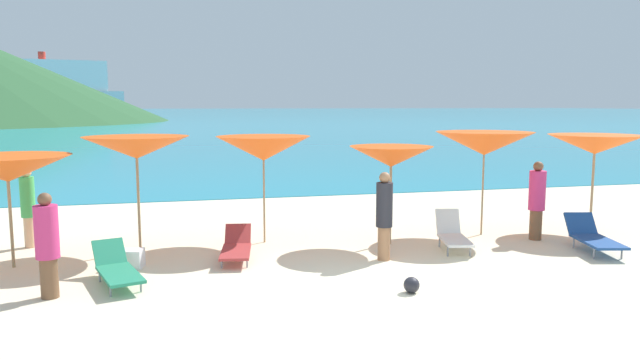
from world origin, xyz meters
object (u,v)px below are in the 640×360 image
object	(u,v)px
cruise_ship	(60,89)
lounge_chair_1	(117,268)
lounge_chair_0	(236,247)
lounge_chair_3	(453,234)
umbrella_2	(263,148)
beachgoer_3	(537,199)
umbrella_1	(136,148)
umbrella_5	(595,145)
umbrella_3	(391,157)
cooler_box	(129,259)
beachgoer_2	(384,214)
beach_ball	(412,285)
lounge_chair_2	(593,237)
umbrella_4	(484,144)
beachgoer_0	(28,205)
beachgoer_1	(47,243)
umbrella_0	(7,169)

from	to	relation	value
cruise_ship	lounge_chair_1	bearing A→B (deg)	-90.54
lounge_chair_0	lounge_chair_3	world-z (taller)	lounge_chair_3
lounge_chair_0	lounge_chair_3	size ratio (longest dim) A/B	1.14
umbrella_2	beachgoer_3	xyz separation A→B (m)	(5.90, -1.17, -1.13)
umbrella_1	umbrella_5	world-z (taller)	umbrella_1
umbrella_3	cooler_box	world-z (taller)	umbrella_3
umbrella_3	beachgoer_2	xyz separation A→B (m)	(-0.58, -1.21, -0.98)
umbrella_3	beach_ball	xyz separation A→B (m)	(-0.83, -3.21, -1.76)
lounge_chair_0	lounge_chair_3	xyz separation A→B (m)	(4.43, -0.28, 0.07)
lounge_chair_3	beach_ball	size ratio (longest dim) A/B	5.61
umbrella_1	beach_ball	world-z (taller)	umbrella_1
umbrella_1	lounge_chair_2	bearing A→B (deg)	-13.48
umbrella_4	cooler_box	size ratio (longest dim) A/B	4.75
umbrella_4	beachgoer_2	xyz separation A→B (m)	(-2.96, -1.59, -1.20)
umbrella_3	cooler_box	size ratio (longest dim) A/B	4.23
lounge_chair_1	beachgoer_3	size ratio (longest dim) A/B	1.01
beachgoer_0	lounge_chair_0	bearing A→B (deg)	32.02
lounge_chair_1	beach_ball	bearing A→B (deg)	-36.09
umbrella_2	lounge_chair_2	size ratio (longest dim) A/B	1.34
lounge_chair_1	cooler_box	bearing A→B (deg)	66.41
umbrella_5	beachgoer_2	size ratio (longest dim) A/B	1.33
umbrella_1	umbrella_4	bearing A→B (deg)	-1.75
umbrella_4	lounge_chair_2	xyz separation A→B (m)	(1.45, -1.93, -1.81)
lounge_chair_2	beach_ball	xyz separation A→B (m)	(-4.66, -1.66, -0.17)
beachgoer_2	cruise_ship	world-z (taller)	cruise_ship
beachgoer_1	cooler_box	bearing A→B (deg)	105.70
beachgoer_1	beachgoer_2	distance (m)	5.88
umbrella_0	lounge_chair_1	xyz separation A→B (m)	(1.96, -1.51, -1.56)
lounge_chair_2	beachgoer_0	bearing A→B (deg)	177.71
umbrella_4	umbrella_3	bearing A→B (deg)	-170.92
lounge_chair_0	beachgoer_3	distance (m)	6.68
beachgoer_0	umbrella_2	bearing A→B (deg)	49.66
umbrella_2	beachgoer_1	world-z (taller)	umbrella_2
umbrella_1	cooler_box	world-z (taller)	umbrella_1
cooler_box	beach_ball	bearing A→B (deg)	-16.54
beach_ball	lounge_chair_3	bearing A→B (deg)	51.89
umbrella_3	cooler_box	bearing A→B (deg)	-173.43
umbrella_1	beachgoer_2	size ratio (longest dim) A/B	1.38
umbrella_0	beachgoer_3	distance (m)	10.75
umbrella_0	beachgoer_1	bearing A→B (deg)	-63.34
umbrella_0	lounge_chair_2	xyz separation A→B (m)	(11.24, -1.47, -1.53)
cruise_ship	beachgoer_1	bearing A→B (deg)	-90.78
cooler_box	umbrella_5	bearing A→B (deg)	17.76
umbrella_2	umbrella_5	xyz separation A→B (m)	(7.74, -0.64, 0.00)
beachgoer_1	cooler_box	size ratio (longest dim) A/B	3.31
umbrella_3	lounge_chair_3	world-z (taller)	umbrella_3
umbrella_0	beachgoer_0	bearing A→B (deg)	92.40
umbrella_0	lounge_chair_3	size ratio (longest dim) A/B	1.66
lounge_chair_1	cooler_box	xyz separation A→B (m)	(0.12, 0.98, -0.10)
lounge_chair_0	beachgoer_1	world-z (taller)	beachgoer_1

